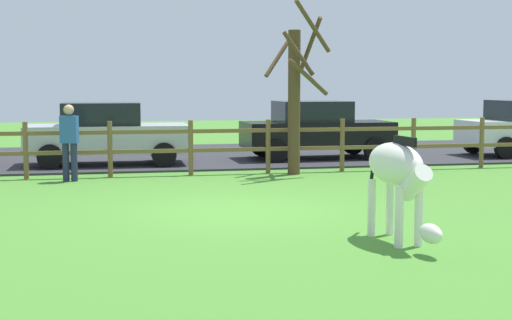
{
  "coord_description": "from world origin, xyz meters",
  "views": [
    {
      "loc": [
        -2.24,
        -12.12,
        2.09
      ],
      "look_at": [
        0.44,
        0.57,
        0.77
      ],
      "focal_mm": 53.14,
      "sensor_mm": 36.0,
      "label": 1
    }
  ],
  "objects_px": {
    "visitor_near_fence": "(69,139)",
    "parked_car_silver": "(106,133)",
    "zebra": "(398,173)",
    "bare_tree": "(296,92)",
    "crow_on_grass": "(404,179)",
    "parked_car_black": "(316,129)"
  },
  "relations": [
    {
      "from": "zebra",
      "to": "visitor_near_fence",
      "type": "height_order",
      "value": "visitor_near_fence"
    },
    {
      "from": "parked_car_silver",
      "to": "visitor_near_fence",
      "type": "height_order",
      "value": "visitor_near_fence"
    },
    {
      "from": "crow_on_grass",
      "to": "visitor_near_fence",
      "type": "bearing_deg",
      "value": 163.29
    },
    {
      "from": "crow_on_grass",
      "to": "visitor_near_fence",
      "type": "xyz_separation_m",
      "value": [
        -6.76,
        2.03,
        0.78
      ]
    },
    {
      "from": "bare_tree",
      "to": "parked_car_silver",
      "type": "height_order",
      "value": "bare_tree"
    },
    {
      "from": "parked_car_black",
      "to": "visitor_near_fence",
      "type": "xyz_separation_m",
      "value": [
        -6.4,
        -3.23,
        0.06
      ]
    },
    {
      "from": "parked_car_black",
      "to": "visitor_near_fence",
      "type": "height_order",
      "value": "visitor_near_fence"
    },
    {
      "from": "visitor_near_fence",
      "to": "zebra",
      "type": "bearing_deg",
      "value": -58.8
    },
    {
      "from": "parked_car_silver",
      "to": "crow_on_grass",
      "type": "bearing_deg",
      "value": -38.94
    },
    {
      "from": "zebra",
      "to": "parked_car_silver",
      "type": "distance_m",
      "value": 10.72
    },
    {
      "from": "zebra",
      "to": "parked_car_silver",
      "type": "xyz_separation_m",
      "value": [
        -3.62,
        10.09,
        -0.08
      ]
    },
    {
      "from": "parked_car_silver",
      "to": "parked_car_black",
      "type": "bearing_deg",
      "value": 4.57
    },
    {
      "from": "parked_car_silver",
      "to": "visitor_near_fence",
      "type": "relative_size",
      "value": 2.46
    },
    {
      "from": "bare_tree",
      "to": "visitor_near_fence",
      "type": "height_order",
      "value": "bare_tree"
    },
    {
      "from": "crow_on_grass",
      "to": "parked_car_black",
      "type": "distance_m",
      "value": 5.32
    },
    {
      "from": "zebra",
      "to": "parked_car_silver",
      "type": "height_order",
      "value": "parked_car_silver"
    },
    {
      "from": "bare_tree",
      "to": "visitor_near_fence",
      "type": "relative_size",
      "value": 2.38
    },
    {
      "from": "bare_tree",
      "to": "parked_car_black",
      "type": "bearing_deg",
      "value": 65.62
    },
    {
      "from": "parked_car_black",
      "to": "parked_car_silver",
      "type": "height_order",
      "value": "same"
    },
    {
      "from": "visitor_near_fence",
      "to": "parked_car_silver",
      "type": "bearing_deg",
      "value": 73.91
    },
    {
      "from": "bare_tree",
      "to": "visitor_near_fence",
      "type": "distance_m",
      "value": 5.13
    },
    {
      "from": "parked_car_black",
      "to": "parked_car_silver",
      "type": "relative_size",
      "value": 1.0
    }
  ]
}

